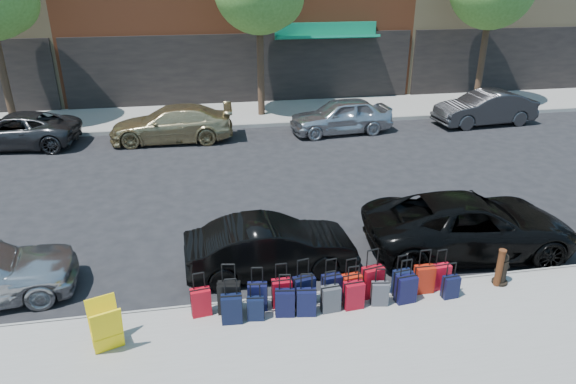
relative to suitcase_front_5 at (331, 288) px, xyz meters
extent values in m
plane|color=black|center=(-0.07, 4.78, -0.44)|extent=(120.00, 120.00, 0.00)
cube|color=gray|center=(-0.07, -1.72, -0.37)|extent=(60.00, 4.00, 0.15)
cube|color=gray|center=(-0.07, 14.78, -0.37)|extent=(60.00, 4.00, 0.15)
cube|color=gray|center=(-0.07, 0.30, -0.37)|extent=(60.00, 0.08, 0.15)
cube|color=gray|center=(-0.07, 12.76, -0.37)|extent=(60.00, 0.08, 0.15)
cube|color=black|center=(-0.07, 16.73, 1.26)|extent=(16.66, 0.15, 3.40)
cube|color=#0C7450|center=(3.93, 16.38, 2.76)|extent=(5.00, 0.91, 0.27)
cube|color=#0C7450|center=(3.93, 16.68, 3.11)|extent=(5.00, 0.10, 0.60)
cube|color=black|center=(15.93, 16.73, 1.26)|extent=(14.70, 0.15, 3.40)
cylinder|color=black|center=(-10.07, 14.28, 2.11)|extent=(0.30, 0.30, 4.80)
sphere|color=#437828|center=(-9.47, 14.28, 4.70)|extent=(2.58, 2.58, 2.58)
cylinder|color=black|center=(0.43, 14.28, 2.11)|extent=(0.30, 0.30, 4.80)
cylinder|color=black|center=(10.93, 14.28, 2.11)|extent=(0.30, 0.30, 4.80)
cube|color=#A00A16|center=(-2.59, -0.01, -0.01)|extent=(0.40, 0.26, 0.57)
cylinder|color=black|center=(-2.59, -0.01, 0.60)|extent=(0.21, 0.06, 0.03)
cube|color=black|center=(-2.04, -0.03, 0.03)|extent=(0.47, 0.31, 0.65)
cylinder|color=black|center=(-2.04, -0.03, 0.74)|extent=(0.25, 0.07, 0.03)
cube|color=black|center=(-1.49, -0.02, -0.01)|extent=(0.41, 0.26, 0.57)
cylinder|color=black|center=(-1.49, -0.02, 0.61)|extent=(0.22, 0.06, 0.03)
cube|color=maroon|center=(-1.01, 0.00, 0.00)|extent=(0.39, 0.22, 0.58)
cylinder|color=black|center=(-1.01, 0.00, 0.63)|extent=(0.22, 0.03, 0.03)
cube|color=black|center=(-0.57, -0.04, 0.02)|extent=(0.46, 0.31, 0.63)
cylinder|color=black|center=(-0.57, -0.04, 0.70)|extent=(0.24, 0.08, 0.03)
cube|color=black|center=(0.00, 0.00, 0.00)|extent=(0.41, 0.26, 0.58)
cylinder|color=black|center=(0.00, 0.00, 0.63)|extent=(0.22, 0.06, 0.03)
cube|color=#A51A0A|center=(0.40, -0.05, -0.01)|extent=(0.41, 0.27, 0.58)
cylinder|color=black|center=(0.40, -0.05, 0.62)|extent=(0.22, 0.06, 0.03)
cube|color=maroon|center=(0.87, 0.02, 0.03)|extent=(0.47, 0.32, 0.65)
cylinder|color=black|center=(0.87, 0.02, 0.74)|extent=(0.25, 0.08, 0.03)
cube|color=black|center=(1.47, -0.06, -0.01)|extent=(0.40, 0.26, 0.56)
cylinder|color=black|center=(1.47, -0.06, 0.59)|extent=(0.21, 0.06, 0.03)
cube|color=#9A1909|center=(1.95, -0.04, 0.01)|extent=(0.40, 0.22, 0.60)
cylinder|color=black|center=(1.95, -0.04, 0.65)|extent=(0.22, 0.03, 0.03)
cube|color=#B50B1C|center=(2.35, 0.02, -0.02)|extent=(0.39, 0.23, 0.55)
cylinder|color=black|center=(2.35, 0.02, 0.58)|extent=(0.21, 0.05, 0.03)
cube|color=black|center=(-2.02, -0.34, -0.01)|extent=(0.40, 0.25, 0.57)
cylinder|color=black|center=(-2.02, -0.34, 0.62)|extent=(0.22, 0.05, 0.03)
cube|color=black|center=(-1.57, -0.33, -0.06)|extent=(0.34, 0.22, 0.47)
cylinder|color=black|center=(-1.57, -0.33, 0.45)|extent=(0.18, 0.05, 0.03)
cube|color=black|center=(-1.00, -0.31, -0.02)|extent=(0.40, 0.27, 0.55)
cylinder|color=black|center=(-1.00, -0.31, 0.58)|extent=(0.21, 0.06, 0.03)
cube|color=black|center=(-0.59, -0.36, -0.02)|extent=(0.40, 0.27, 0.55)
cylinder|color=black|center=(-0.59, -0.36, 0.58)|extent=(0.21, 0.06, 0.03)
cube|color=#393A3E|center=(-0.10, -0.32, -0.02)|extent=(0.38, 0.24, 0.54)
cylinder|color=black|center=(-0.10, -0.32, 0.56)|extent=(0.21, 0.05, 0.03)
cube|color=maroon|center=(0.37, -0.31, -0.01)|extent=(0.40, 0.25, 0.57)
cylinder|color=black|center=(0.37, -0.31, 0.61)|extent=(0.22, 0.05, 0.03)
cube|color=#3D3D42|center=(0.91, -0.30, -0.05)|extent=(0.36, 0.24, 0.49)
cylinder|color=black|center=(0.91, -0.30, 0.49)|extent=(0.19, 0.06, 0.03)
cube|color=black|center=(1.46, -0.30, 0.00)|extent=(0.42, 0.27, 0.58)
cylinder|color=black|center=(1.46, -0.30, 0.63)|extent=(0.22, 0.06, 0.03)
cube|color=black|center=(2.41, -0.32, -0.05)|extent=(0.34, 0.22, 0.48)
cylinder|color=black|center=(2.41, -0.32, 0.47)|extent=(0.19, 0.05, 0.03)
cylinder|color=black|center=(3.70, -0.03, -0.27)|extent=(0.32, 0.32, 0.05)
cylinder|color=black|center=(3.70, -0.03, 0.01)|extent=(0.22, 0.22, 0.50)
sphere|color=black|center=(3.70, -0.03, 0.33)|extent=(0.20, 0.20, 0.20)
cylinder|color=black|center=(3.70, -0.03, 0.07)|extent=(0.37, 0.19, 0.09)
cylinder|color=#38190C|center=(3.59, -0.10, 0.12)|extent=(0.14, 0.14, 0.83)
cylinder|color=#38190C|center=(3.59, -0.10, 0.54)|extent=(0.16, 0.16, 0.04)
cube|color=yellow|center=(-4.18, -0.84, 0.17)|extent=(0.56, 0.38, 0.92)
cube|color=yellow|center=(-4.29, -0.52, 0.17)|extent=(0.56, 0.38, 0.92)
cube|color=yellow|center=(-4.23, -0.68, 0.03)|extent=(0.59, 0.48, 0.02)
imported|color=black|center=(-1.01, 1.52, 0.18)|extent=(3.85, 1.50, 1.25)
imported|color=black|center=(3.81, 1.61, 0.25)|extent=(5.18, 2.70, 1.39)
imported|color=#2E2E31|center=(-9.28, 11.81, 0.20)|extent=(4.85, 2.62, 1.29)
imported|color=tan|center=(-3.46, 11.53, 0.24)|extent=(4.81, 2.11, 1.37)
imported|color=#B8B9BF|center=(3.33, 11.42, 0.27)|extent=(4.32, 2.07, 1.42)
imported|color=#303032|center=(9.78, 11.52, 0.27)|extent=(4.45, 1.85, 1.43)
camera|label=1|loc=(-2.36, -8.33, 5.93)|focal=32.00mm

